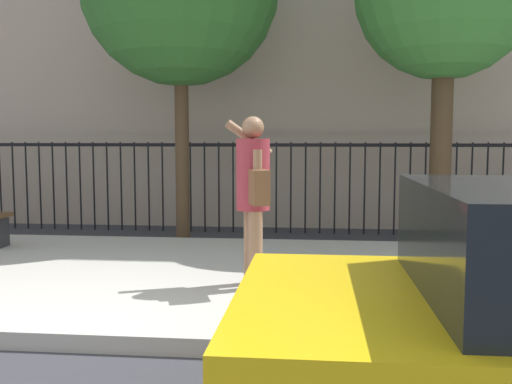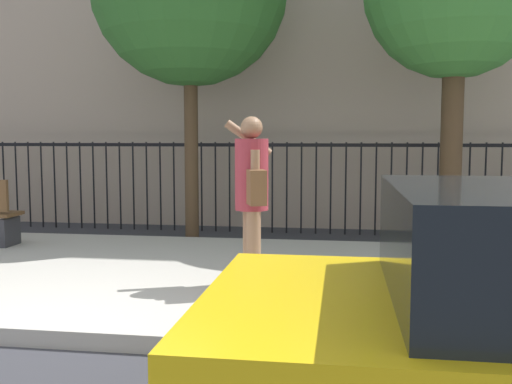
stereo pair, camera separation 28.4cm
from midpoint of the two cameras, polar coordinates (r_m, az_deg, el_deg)
The scene contains 4 objects.
ground_plane at distance 5.03m, azimuth -18.89°, elevation -14.40°, with size 60.00×60.00×0.00m, color #333338.
sidewalk at distance 6.95m, azimuth -10.49°, elevation -8.04°, with size 28.00×4.40×0.15m, color #B2ADA3.
iron_fence at distance 10.35m, azimuth -3.92°, elevation 1.72°, with size 12.03×0.04×1.60m.
pedestrian_on_phone at distance 5.85m, azimuth 1.00°, elevation 0.35°, with size 0.53×0.72×1.74m.
Camera 2 is at (2.36, -4.17, 1.67)m, focal length 40.61 mm.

